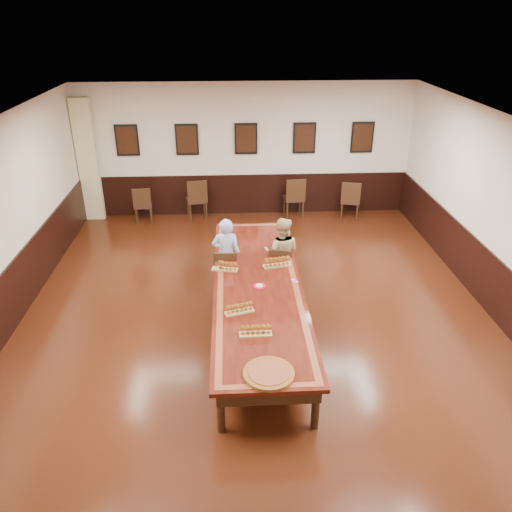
{
  "coord_description": "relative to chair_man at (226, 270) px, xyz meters",
  "views": [
    {
      "loc": [
        -0.4,
        -6.9,
        4.71
      ],
      "look_at": [
        0.0,
        0.5,
        1.0
      ],
      "focal_mm": 35.0,
      "sensor_mm": 36.0,
      "label": 1
    }
  ],
  "objects": [
    {
      "name": "spare_chair_d",
      "position": [
        3.04,
        3.45,
        0.04
      ],
      "size": [
        0.56,
        0.59,
        0.97
      ],
      "primitive_type": null,
      "rotation": [
        0.0,
        0.0,
        2.89
      ],
      "color": "#311A15",
      "rests_on": "floor"
    },
    {
      "name": "red_plate_grp",
      "position": [
        0.53,
        -1.15,
        0.32
      ],
      "size": [
        0.21,
        0.21,
        0.03
      ],
      "color": "#B40C28",
      "rests_on": "conference_table"
    },
    {
      "name": "spare_chair_c",
      "position": [
        1.67,
        3.63,
        0.07
      ],
      "size": [
        0.52,
        0.56,
        1.02
      ],
      "primitive_type": null,
      "rotation": [
        0.0,
        0.0,
        3.23
      ],
      "color": "#311A15",
      "rests_on": "floor"
    },
    {
      "name": "ceiling",
      "position": [
        0.5,
        -1.06,
        2.77
      ],
      "size": [
        8.0,
        10.0,
        0.02
      ],
      "primitive_type": "cube",
      "color": "white",
      "rests_on": "floor"
    },
    {
      "name": "carved_platter",
      "position": [
        0.51,
        -3.26,
        0.33
      ],
      "size": [
        0.73,
        0.73,
        0.05
      ],
      "color": "#613513",
      "rests_on": "conference_table"
    },
    {
      "name": "flight_c",
      "position": [
        0.2,
        -1.88,
        0.38
      ],
      "size": [
        0.45,
        0.26,
        0.16
      ],
      "color": "olive",
      "rests_on": "conference_table"
    },
    {
      "name": "person_woman",
      "position": [
        1.01,
        0.17,
        0.24
      ],
      "size": [
        0.77,
        0.65,
        1.37
      ],
      "primitive_type": "imported",
      "rotation": [
        0.0,
        0.0,
        2.95
      ],
      "color": "tan",
      "rests_on": "floor"
    },
    {
      "name": "pink_phone",
      "position": [
        1.1,
        -1.0,
        0.31
      ],
      "size": [
        0.12,
        0.16,
        0.01
      ],
      "primitive_type": "cube",
      "rotation": [
        0.0,
        0.0,
        0.46
      ],
      "color": "#E84D95",
      "rests_on": "conference_table"
    },
    {
      "name": "spare_chair_a",
      "position": [
        -2.01,
        3.49,
        0.01
      ],
      "size": [
        0.46,
        0.5,
        0.9
      ],
      "primitive_type": null,
      "rotation": [
        0.0,
        0.0,
        3.24
      ],
      "color": "#311A15",
      "rests_on": "floor"
    },
    {
      "name": "wall_back",
      "position": [
        0.5,
        3.95,
        1.16
      ],
      "size": [
        8.0,
        0.02,
        3.2
      ],
      "primitive_type": "cube",
      "color": "beige",
      "rests_on": "floor"
    },
    {
      "name": "floor",
      "position": [
        0.5,
        -1.06,
        -0.45
      ],
      "size": [
        8.0,
        10.0,
        0.02
      ],
      "primitive_type": "cube",
      "color": "black",
      "rests_on": "ground"
    },
    {
      "name": "posters",
      "position": [
        0.5,
        3.88,
        1.46
      ],
      "size": [
        6.14,
        0.04,
        0.74
      ],
      "color": "black",
      "rests_on": "wall_back"
    },
    {
      "name": "wainscoting",
      "position": [
        0.5,
        -1.06,
        0.06
      ],
      "size": [
        8.0,
        10.0,
        1.0
      ],
      "color": "black",
      "rests_on": "floor"
    },
    {
      "name": "curtain",
      "position": [
        -3.25,
        3.76,
        1.01
      ],
      "size": [
        0.45,
        0.18,
        2.9
      ],
      "primitive_type": "cube",
      "color": "#C7C089",
      "rests_on": "floor"
    },
    {
      "name": "conference_table",
      "position": [
        0.5,
        -1.06,
        0.17
      ],
      "size": [
        1.4,
        5.0,
        0.76
      ],
      "color": "black",
      "rests_on": "floor"
    },
    {
      "name": "flight_d",
      "position": [
        0.4,
        -2.44,
        0.39
      ],
      "size": [
        0.45,
        0.14,
        0.17
      ],
      "color": "olive",
      "rests_on": "conference_table"
    },
    {
      "name": "person_man",
      "position": [
        0.01,
        0.09,
        0.26
      ],
      "size": [
        0.53,
        0.37,
        1.41
      ],
      "primitive_type": "imported",
      "rotation": [
        0.0,
        0.0,
        3.08
      ],
      "color": "#5576D5",
      "rests_on": "floor"
    },
    {
      "name": "flight_b",
      "position": [
        0.87,
        -0.48,
        0.39
      ],
      "size": [
        0.5,
        0.24,
        0.18
      ],
      "color": "olive",
      "rests_on": "conference_table"
    },
    {
      "name": "chair_man",
      "position": [
        0.0,
        0.0,
        0.0
      ],
      "size": [
        0.44,
        0.47,
        0.88
      ],
      "primitive_type": null,
      "rotation": [
        0.0,
        0.0,
        3.08
      ],
      "color": "#311A15",
      "rests_on": "floor"
    },
    {
      "name": "chair_woman",
      "position": [
        0.99,
        0.07,
        -0.0
      ],
      "size": [
        0.49,
        0.52,
        0.87
      ],
      "primitive_type": null,
      "rotation": [
        0.0,
        0.0,
        2.95
      ],
      "color": "#311A15",
      "rests_on": "floor"
    },
    {
      "name": "spare_chair_b",
      "position": [
        -0.73,
        3.65,
        0.07
      ],
      "size": [
        0.57,
        0.6,
        1.02
      ],
      "primitive_type": null,
      "rotation": [
        0.0,
        0.0,
        3.33
      ],
      "color": "#311A15",
      "rests_on": "floor"
    },
    {
      "name": "flight_a",
      "position": [
        -0.01,
        -0.56,
        0.38
      ],
      "size": [
        0.46,
        0.23,
        0.16
      ],
      "color": "olive",
      "rests_on": "conference_table"
    }
  ]
}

